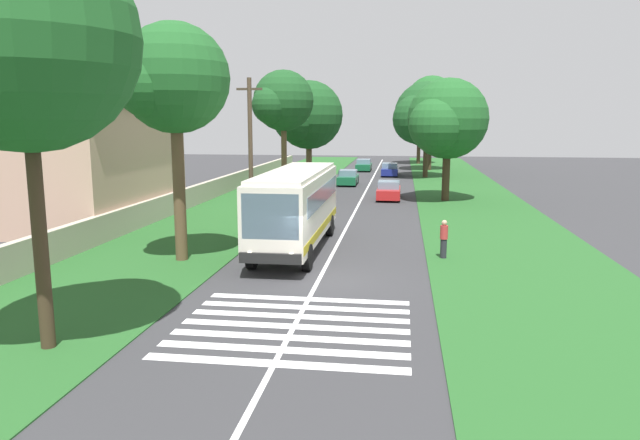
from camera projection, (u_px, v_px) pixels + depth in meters
name	position (u px, v px, depth m)	size (l,w,h in m)	color
ground	(319.00, 279.00, 22.43)	(160.00, 160.00, 0.00)	#333335
grass_verge_left	(227.00, 213.00, 38.20)	(120.00, 8.00, 0.04)	#235623
grass_verge_right	(485.00, 219.00, 35.95)	(120.00, 8.00, 0.04)	#235623
centre_line	(352.00, 216.00, 37.08)	(110.00, 0.16, 0.01)	silver
coach_bus	(296.00, 204.00, 27.29)	(11.16, 2.62, 3.73)	silver
zebra_crossing	(294.00, 326.00, 17.25)	(5.85, 6.80, 0.01)	silver
trailing_car_0	(389.00, 191.00, 44.94)	(4.30, 1.78, 1.43)	#B21E1E
trailing_car_1	(348.00, 178.00, 55.08)	(4.30, 1.78, 1.43)	#145933
trailing_car_2	(390.00, 170.00, 63.98)	(4.30, 1.78, 1.43)	navy
trailing_car_3	(364.00, 165.00, 70.35)	(4.30, 1.78, 1.43)	#145933
roadside_tree_left_0	(19.00, 43.00, 14.31)	(6.56, 5.67, 10.81)	#3D2D1E
roadside_tree_left_1	(173.00, 82.00, 24.18)	(5.10, 4.57, 9.98)	brown
roadside_tree_left_2	(282.00, 103.00, 44.35)	(5.43, 4.60, 9.76)	brown
roadside_tree_left_3	(308.00, 117.00, 51.94)	(7.43, 6.04, 9.48)	brown
roadside_tree_right_0	(446.00, 121.00, 43.34)	(7.45, 5.96, 9.08)	#3D2D1E
roadside_tree_right_1	(425.00, 116.00, 61.21)	(8.55, 6.94, 10.02)	#3D2D1E
roadside_tree_right_2	(430.00, 103.00, 70.05)	(7.57, 6.17, 11.28)	#3D2D1E
roadside_tree_right_3	(418.00, 110.00, 80.76)	(7.50, 6.38, 10.73)	#3D2D1E
utility_pole	(251.00, 152.00, 31.76)	(0.24, 1.40, 8.22)	#473828
roadside_wall	(203.00, 192.00, 43.43)	(70.00, 0.40, 1.39)	#B2A893
roadside_building	(68.00, 159.00, 34.54)	(12.75, 10.32, 7.40)	tan
pedestrian	(444.00, 239.00, 25.55)	(0.34, 0.34, 1.69)	#26262D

